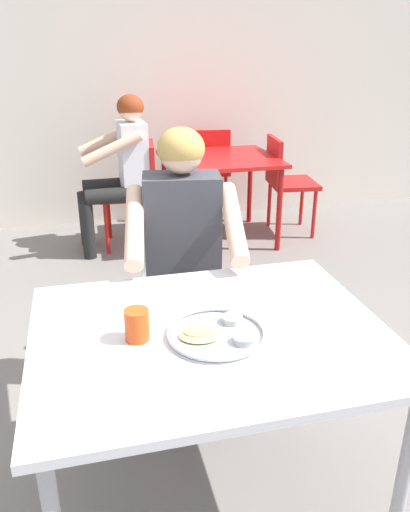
{
  "coord_description": "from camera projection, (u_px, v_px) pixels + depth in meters",
  "views": [
    {
      "loc": [
        -0.33,
        -1.4,
        1.58
      ],
      "look_at": [
        0.07,
        0.21,
        0.88
      ],
      "focal_mm": 35.88,
      "sensor_mm": 36.0,
      "label": 1
    }
  ],
  "objects": [
    {
      "name": "table_foreground",
      "position": [
        210.0,
        349.0,
        1.66
      ],
      "size": [
        1.12,
        0.89,
        0.73
      ],
      "color": "silver",
      "rests_on": "ground"
    },
    {
      "name": "ground_plane",
      "position": [
        201.0,
        497.0,
        1.95
      ],
      "size": [
        12.0,
        12.0,
        0.05
      ],
      "primitive_type": "cube",
      "color": "slate"
    },
    {
      "name": "chair_red_far",
      "position": [
        208.0,
        166.0,
        4.76
      ],
      "size": [
        0.44,
        0.47,
        0.85
      ],
      "color": "red",
      "rests_on": "ground"
    },
    {
      "name": "diner_foreground",
      "position": [
        184.0,
        247.0,
        2.25
      ],
      "size": [
        0.55,
        0.59,
        1.25
      ],
      "color": "#373737",
      "rests_on": "ground"
    },
    {
      "name": "chair_foreground",
      "position": [
        181.0,
        277.0,
        2.54
      ],
      "size": [
        0.47,
        0.46,
        0.84
      ],
      "color": "silver",
      "rests_on": "ground"
    },
    {
      "name": "drinking_cup",
      "position": [
        137.0,
        324.0,
        1.56
      ],
      "size": [
        0.08,
        0.08,
        0.1
      ],
      "color": "#D84C19",
      "rests_on": "table_foreground"
    },
    {
      "name": "patron_background",
      "position": [
        122.0,
        160.0,
        3.97
      ],
      "size": [
        0.56,
        0.5,
        1.22
      ],
      "color": "black",
      "rests_on": "ground"
    },
    {
      "name": "thali_tray",
      "position": [
        217.0,
        333.0,
        1.59
      ],
      "size": [
        0.31,
        0.31,
        0.03
      ],
      "color": "#B7BABF",
      "rests_on": "table_foreground"
    },
    {
      "name": "chair_red_right",
      "position": [
        285.0,
        177.0,
        4.39
      ],
      "size": [
        0.44,
        0.48,
        0.84
      ],
      "color": "red",
      "rests_on": "ground"
    },
    {
      "name": "chair_red_left",
      "position": [
        138.0,
        186.0,
        4.13
      ],
      "size": [
        0.48,
        0.48,
        0.84
      ],
      "color": "red",
      "rests_on": "ground"
    },
    {
      "name": "table_background_red",
      "position": [
        219.0,
        167.0,
        4.19
      ],
      "size": [
        0.92,
        0.85,
        0.71
      ],
      "color": "red",
      "rests_on": "ground"
    },
    {
      "name": "back_wall",
      "position": [
        107.0,
        26.0,
        4.27
      ],
      "size": [
        12.0,
        0.12,
        3.4
      ],
      "primitive_type": "cube",
      "color": "silver",
      "rests_on": "ground"
    }
  ]
}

